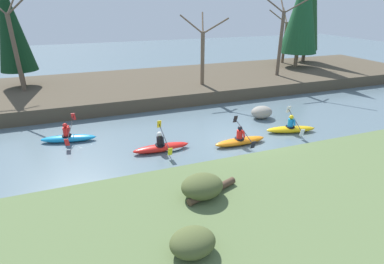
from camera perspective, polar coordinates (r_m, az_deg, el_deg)
name	(u,v)px	position (r m, az deg, el deg)	size (l,w,h in m)	color
ground_plane	(238,142)	(15.49, 8.80, -1.88)	(90.00, 90.00, 0.00)	slate
riverbank_near	(323,203)	(11.22, 23.62, -12.31)	(44.00, 6.80, 0.73)	#5B7042
riverbank_far	(175,83)	(24.91, -3.18, 9.21)	(44.00, 9.67, 0.88)	#4C4233
conifer_tree_far_left	(10,26)	(25.02, -31.34, 16.90)	(2.49, 2.49, 7.29)	brown
conifer_tree_left	(303,10)	(30.57, 20.35, 21.01)	(3.42, 3.42, 8.84)	#7A664C
conifer_tree_mid_left	(310,9)	(33.85, 21.62, 20.91)	(2.48, 2.48, 8.93)	brown
bare_tree_upstream	(14,43)	(23.65, -30.73, 14.31)	(3.73, 3.69, 6.79)	brown
bare_tree_mid_upstream	(203,52)	(22.46, 2.04, 15.01)	(2.82, 2.78, 5.04)	brown
bare_tree_mid_downstream	(281,36)	(26.47, 16.61, 17.14)	(3.71, 3.67, 6.75)	brown
bare_tree_downstream	(285,38)	(32.54, 17.29, 16.78)	(2.90, 2.86, 5.19)	brown
shrub_clump_nearest	(193,242)	(7.97, 0.11, -20.25)	(1.18, 0.99, 0.64)	#4C562D
shrub_clump_second	(202,186)	(9.83, 1.94, -10.27)	(1.38, 1.15, 0.75)	#4C562D
kayaker_lead	(291,128)	(17.25, 18.36, 0.65)	(2.78, 2.05, 1.20)	yellow
kayaker_middle	(240,140)	(15.16, 9.22, -1.58)	(2.77, 2.06, 1.20)	orange
kayaker_trailing	(163,147)	(14.43, -5.46, -2.81)	(2.77, 2.06, 1.20)	red
kayaker_far_back	(69,137)	(16.53, -22.44, -0.96)	(2.79, 2.06, 1.20)	#1993D6
boulder_midstream	(262,112)	(18.86, 13.13, 3.70)	(1.34, 1.05, 0.76)	gray
driftwood_log	(212,191)	(10.08, 3.88, -11.09)	(1.96, 0.92, 0.44)	#4C3828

